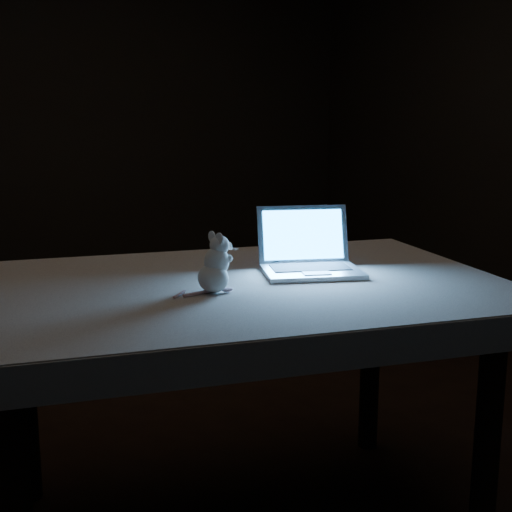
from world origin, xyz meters
TOP-DOWN VIEW (x-y plane):
  - floor at (0.00, 0.00)m, footprint 5.00×5.00m
  - back_wall at (0.00, 2.50)m, footprint 4.50×0.04m
  - table at (-0.09, -0.27)m, footprint 1.75×1.33m
  - tablecloth at (-0.18, -0.33)m, footprint 1.95×1.61m
  - laptop at (0.18, -0.29)m, footprint 0.39×0.37m
  - plush_mouse at (-0.21, -0.34)m, footprint 0.17×0.17m

SIDE VIEW (x-z plane):
  - floor at x=0.00m, z-range 0.00..0.00m
  - table at x=-0.09m, z-range 0.00..0.84m
  - tablecloth at x=-0.18m, z-range 0.75..0.85m
  - plush_mouse at x=-0.21m, z-range 0.85..1.03m
  - laptop at x=0.18m, z-range 0.85..1.06m
  - back_wall at x=0.00m, z-range 0.00..2.60m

